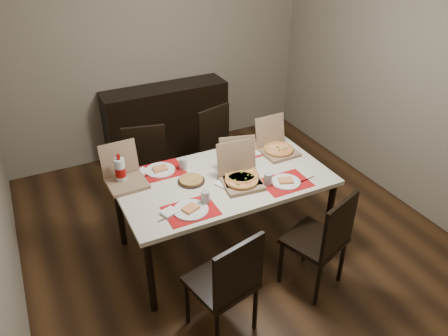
{
  "coord_description": "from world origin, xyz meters",
  "views": [
    {
      "loc": [
        -1.55,
        -2.93,
        2.77
      ],
      "look_at": [
        -0.15,
        -0.11,
        0.85
      ],
      "focal_mm": 35.0,
      "sensor_mm": 36.0,
      "label": 1
    }
  ],
  "objects_px": {
    "chair_near_right": "(323,239)",
    "chair_far_right": "(221,147)",
    "dip_bowl": "(226,163)",
    "chair_near_left": "(227,282)",
    "chair_far_left": "(147,170)",
    "sideboard": "(167,122)",
    "pizza_box_center": "(240,177)",
    "soda_bottle": "(120,171)",
    "dining_table": "(224,184)"
  },
  "relations": [
    {
      "from": "sideboard",
      "to": "chair_far_right",
      "type": "height_order",
      "value": "chair_far_right"
    },
    {
      "from": "pizza_box_center",
      "to": "soda_bottle",
      "type": "bearing_deg",
      "value": 153.52
    },
    {
      "from": "chair_near_left",
      "to": "soda_bottle",
      "type": "bearing_deg",
      "value": 108.06
    },
    {
      "from": "pizza_box_center",
      "to": "dip_bowl",
      "type": "xyz_separation_m",
      "value": [
        0.03,
        0.31,
        -0.04
      ]
    },
    {
      "from": "dining_table",
      "to": "chair_far_right",
      "type": "height_order",
      "value": "chair_far_right"
    },
    {
      "from": "dip_bowl",
      "to": "soda_bottle",
      "type": "relative_size",
      "value": 0.45
    },
    {
      "from": "chair_near_right",
      "to": "pizza_box_center",
      "type": "height_order",
      "value": "pizza_box_center"
    },
    {
      "from": "sideboard",
      "to": "chair_near_right",
      "type": "xyz_separation_m",
      "value": [
        0.32,
        -2.7,
        0.06
      ]
    },
    {
      "from": "dining_table",
      "to": "soda_bottle",
      "type": "distance_m",
      "value": 0.88
    },
    {
      "from": "chair_far_right",
      "to": "pizza_box_center",
      "type": "distance_m",
      "value": 1.12
    },
    {
      "from": "soda_bottle",
      "to": "sideboard",
      "type": "bearing_deg",
      "value": 58.79
    },
    {
      "from": "chair_near_right",
      "to": "pizza_box_center",
      "type": "xyz_separation_m",
      "value": [
        -0.38,
        0.68,
        0.29
      ]
    },
    {
      "from": "chair_near_left",
      "to": "chair_far_left",
      "type": "relative_size",
      "value": 1.0
    },
    {
      "from": "chair_far_right",
      "to": "dip_bowl",
      "type": "xyz_separation_m",
      "value": [
        -0.3,
        -0.72,
        0.25
      ]
    },
    {
      "from": "sideboard",
      "to": "dip_bowl",
      "type": "distance_m",
      "value": 1.74
    },
    {
      "from": "chair_near_right",
      "to": "chair_far_right",
      "type": "relative_size",
      "value": 1.0
    },
    {
      "from": "chair_near_left",
      "to": "chair_far_left",
      "type": "xyz_separation_m",
      "value": [
        -0.03,
        1.69,
        0.0
      ]
    },
    {
      "from": "sideboard",
      "to": "soda_bottle",
      "type": "height_order",
      "value": "soda_bottle"
    },
    {
      "from": "soda_bottle",
      "to": "dip_bowl",
      "type": "bearing_deg",
      "value": -8.25
    },
    {
      "from": "chair_near_right",
      "to": "chair_far_right",
      "type": "height_order",
      "value": "same"
    },
    {
      "from": "chair_near_left",
      "to": "chair_far_left",
      "type": "bearing_deg",
      "value": 91.17
    },
    {
      "from": "chair_near_right",
      "to": "soda_bottle",
      "type": "relative_size",
      "value": 3.42
    },
    {
      "from": "dip_bowl",
      "to": "chair_near_right",
      "type": "bearing_deg",
      "value": -70.38
    },
    {
      "from": "dining_table",
      "to": "chair_far_left",
      "type": "relative_size",
      "value": 1.94
    },
    {
      "from": "chair_far_right",
      "to": "chair_near_right",
      "type": "bearing_deg",
      "value": -88.26
    },
    {
      "from": "chair_far_right",
      "to": "soda_bottle",
      "type": "height_order",
      "value": "soda_bottle"
    },
    {
      "from": "sideboard",
      "to": "pizza_box_center",
      "type": "relative_size",
      "value": 3.91
    },
    {
      "from": "sideboard",
      "to": "chair_far_left",
      "type": "bearing_deg",
      "value": -118.77
    },
    {
      "from": "chair_near_right",
      "to": "pizza_box_center",
      "type": "distance_m",
      "value": 0.83
    },
    {
      "from": "chair_near_left",
      "to": "chair_far_right",
      "type": "distance_m",
      "value": 1.97
    },
    {
      "from": "chair_near_right",
      "to": "soda_bottle",
      "type": "distance_m",
      "value": 1.73
    },
    {
      "from": "dip_bowl",
      "to": "soda_bottle",
      "type": "xyz_separation_m",
      "value": [
        -0.92,
        0.13,
        0.1
      ]
    },
    {
      "from": "chair_far_left",
      "to": "dining_table",
      "type": "bearing_deg",
      "value": -60.96
    },
    {
      "from": "chair_far_left",
      "to": "chair_far_right",
      "type": "distance_m",
      "value": 0.87
    },
    {
      "from": "sideboard",
      "to": "chair_near_left",
      "type": "relative_size",
      "value": 1.61
    },
    {
      "from": "pizza_box_center",
      "to": "soda_bottle",
      "type": "height_order",
      "value": "pizza_box_center"
    },
    {
      "from": "sideboard",
      "to": "dip_bowl",
      "type": "xyz_separation_m",
      "value": [
        -0.03,
        -1.71,
        0.32
      ]
    },
    {
      "from": "chair_near_left",
      "to": "pizza_box_center",
      "type": "xyz_separation_m",
      "value": [
        0.5,
        0.75,
        0.29
      ]
    },
    {
      "from": "chair_near_left",
      "to": "pizza_box_center",
      "type": "relative_size",
      "value": 2.43
    },
    {
      "from": "chair_near_left",
      "to": "soda_bottle",
      "type": "xyz_separation_m",
      "value": [
        -0.39,
        1.2,
        0.35
      ]
    },
    {
      "from": "dining_table",
      "to": "dip_bowl",
      "type": "relative_size",
      "value": 14.57
    },
    {
      "from": "sideboard",
      "to": "pizza_box_center",
      "type": "bearing_deg",
      "value": -91.75
    },
    {
      "from": "sideboard",
      "to": "chair_far_left",
      "type": "relative_size",
      "value": 1.61
    },
    {
      "from": "chair_near_left",
      "to": "chair_far_right",
      "type": "height_order",
      "value": "same"
    },
    {
      "from": "dining_table",
      "to": "chair_far_left",
      "type": "bearing_deg",
      "value": 119.04
    },
    {
      "from": "sideboard",
      "to": "chair_near_right",
      "type": "distance_m",
      "value": 2.72
    },
    {
      "from": "sideboard",
      "to": "dip_bowl",
      "type": "bearing_deg",
      "value": -91.11
    },
    {
      "from": "sideboard",
      "to": "chair_near_left",
      "type": "xyz_separation_m",
      "value": [
        -0.56,
        -2.77,
        0.06
      ]
    },
    {
      "from": "chair_near_right",
      "to": "chair_far_left",
      "type": "bearing_deg",
      "value": 119.64
    },
    {
      "from": "dip_bowl",
      "to": "soda_bottle",
      "type": "bearing_deg",
      "value": 171.75
    }
  ]
}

